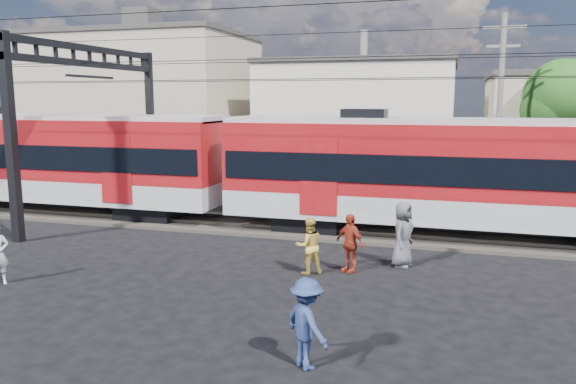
# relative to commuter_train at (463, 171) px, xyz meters

# --- Properties ---
(ground) EXTENTS (120.00, 120.00, 0.00)m
(ground) POSITION_rel_commuter_train_xyz_m (-4.49, -8.00, -2.40)
(ground) COLOR black
(ground) RESTS_ON ground
(track_bed) EXTENTS (70.00, 3.40, 0.12)m
(track_bed) POSITION_rel_commuter_train_xyz_m (-4.49, 0.00, -2.34)
(track_bed) COLOR #2D2823
(track_bed) RESTS_ON ground
(rail_near) EXTENTS (70.00, 0.12, 0.12)m
(rail_near) POSITION_rel_commuter_train_xyz_m (-4.49, -0.75, -2.22)
(rail_near) COLOR #59544C
(rail_near) RESTS_ON track_bed
(rail_far) EXTENTS (70.00, 0.12, 0.12)m
(rail_far) POSITION_rel_commuter_train_xyz_m (-4.49, 0.75, -2.22)
(rail_far) COLOR #59544C
(rail_far) RESTS_ON track_bed
(commuter_train) EXTENTS (50.30, 3.08, 4.17)m
(commuter_train) POSITION_rel_commuter_train_xyz_m (0.00, 0.00, 0.00)
(commuter_train) COLOR black
(commuter_train) RESTS_ON ground
(catenary) EXTENTS (70.00, 9.30, 7.52)m
(catenary) POSITION_rel_commuter_train_xyz_m (-13.14, -0.00, 2.73)
(catenary) COLOR black
(catenary) RESTS_ON ground
(building_west) EXTENTS (14.28, 10.20, 9.30)m
(building_west) POSITION_rel_commuter_train_xyz_m (-21.49, 16.00, 2.25)
(building_west) COLOR tan
(building_west) RESTS_ON ground
(building_midwest) EXTENTS (12.24, 12.24, 7.30)m
(building_midwest) POSITION_rel_commuter_train_xyz_m (-6.49, 19.00, 1.25)
(building_midwest) COLOR beige
(building_midwest) RESTS_ON ground
(utility_pole_mid) EXTENTS (1.80, 0.24, 8.50)m
(utility_pole_mid) POSITION_rel_commuter_train_xyz_m (1.51, 7.00, 2.13)
(utility_pole_mid) COLOR slate
(utility_pole_mid) RESTS_ON ground
(tree_near) EXTENTS (3.82, 3.64, 6.72)m
(tree_near) POSITION_rel_commuter_train_xyz_m (4.70, 10.09, 2.26)
(tree_near) COLOR #382619
(tree_near) RESTS_ON ground
(pedestrian_b) EXTENTS (0.97, 0.92, 1.59)m
(pedestrian_b) POSITION_rel_commuter_train_xyz_m (-4.08, -5.15, -1.61)
(pedestrian_b) COLOR gold
(pedestrian_b) RESTS_ON ground
(pedestrian_c) EXTENTS (1.23, 1.18, 1.68)m
(pedestrian_c) POSITION_rel_commuter_train_xyz_m (-2.74, -10.55, -1.56)
(pedestrian_c) COLOR navy
(pedestrian_c) RESTS_ON ground
(pedestrian_d) EXTENTS (1.04, 0.87, 1.67)m
(pedestrian_d) POSITION_rel_commuter_train_xyz_m (-3.03, -4.67, -1.57)
(pedestrian_d) COLOR #9B2F1C
(pedestrian_d) RESTS_ON ground
(pedestrian_e) EXTENTS (0.81, 1.05, 1.90)m
(pedestrian_e) POSITION_rel_commuter_train_xyz_m (-1.65, -3.70, -1.45)
(pedestrian_e) COLOR #505055
(pedestrian_e) RESTS_ON ground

